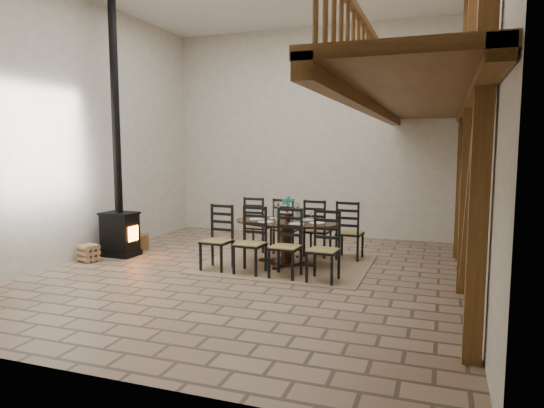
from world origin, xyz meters
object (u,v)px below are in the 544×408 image
(dining_table, at_px, (286,243))
(log_stack, at_px, (89,253))
(wood_stove, at_px, (119,200))
(log_basket, at_px, (137,241))

(dining_table, bearing_deg, log_stack, -160.52)
(wood_stove, xyz_separation_m, log_basket, (-0.04, 0.63, -0.95))
(wood_stove, distance_m, log_basket, 1.14)
(dining_table, height_order, log_basket, dining_table)
(dining_table, distance_m, log_stack, 3.75)
(dining_table, relative_size, wood_stove, 0.51)
(dining_table, relative_size, log_stack, 6.33)
(dining_table, distance_m, log_basket, 3.40)
(dining_table, relative_size, log_basket, 5.39)
(dining_table, bearing_deg, wood_stove, -169.60)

